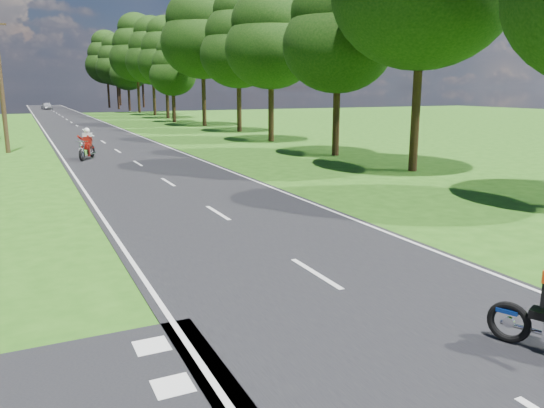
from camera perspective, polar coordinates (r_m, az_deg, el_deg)
ground at (r=9.57m, az=10.83°, el=-11.13°), size 160.00×160.00×0.00m
main_road at (r=57.39m, az=-20.25°, el=7.90°), size 7.00×140.00×0.02m
road_markings at (r=55.52m, az=-20.20°, el=7.79°), size 7.40×140.00×0.01m
treeline at (r=67.57m, az=-20.40°, el=15.47°), size 40.00×115.35×14.78m
telegraph_pole at (r=35.03m, az=-27.15°, el=11.56°), size 1.20×0.26×8.00m
rider_far_red at (r=30.17m, az=-19.34°, el=6.15°), size 1.43×2.10×1.67m
distant_car at (r=102.08m, az=-23.08°, el=9.69°), size 1.98×3.81×1.24m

